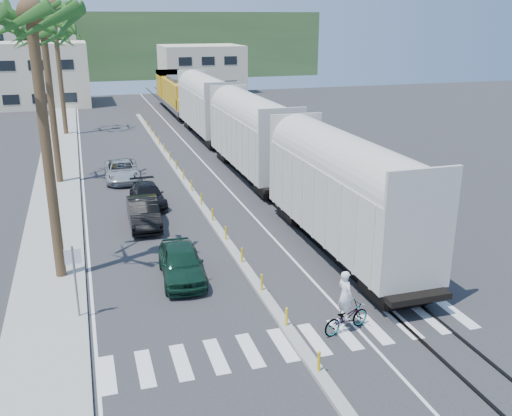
{
  "coord_description": "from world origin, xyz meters",
  "views": [
    {
      "loc": [
        -6.57,
        -18.41,
        10.91
      ],
      "look_at": [
        1.33,
        7.09,
        2.0
      ],
      "focal_mm": 40.0,
      "sensor_mm": 36.0,
      "label": 1
    }
  ],
  "objects_px": {
    "street_sign": "(75,272)",
    "car_second": "(144,213)",
    "cyclist": "(346,312)",
    "car_lead": "(181,263)"
  },
  "relations": [
    {
      "from": "car_lead",
      "to": "car_second",
      "type": "height_order",
      "value": "car_lead"
    },
    {
      "from": "cyclist",
      "to": "street_sign",
      "type": "bearing_deg",
      "value": 51.37
    },
    {
      "from": "street_sign",
      "to": "car_second",
      "type": "bearing_deg",
      "value": 69.7
    },
    {
      "from": "car_lead",
      "to": "car_second",
      "type": "relative_size",
      "value": 0.98
    },
    {
      "from": "cyclist",
      "to": "car_second",
      "type": "bearing_deg",
      "value": 6.49
    },
    {
      "from": "car_lead",
      "to": "car_second",
      "type": "xyz_separation_m",
      "value": [
        -0.79,
        7.3,
        -0.0
      ]
    },
    {
      "from": "street_sign",
      "to": "car_second",
      "type": "relative_size",
      "value": 0.64
    },
    {
      "from": "street_sign",
      "to": "car_second",
      "type": "height_order",
      "value": "street_sign"
    },
    {
      "from": "street_sign",
      "to": "car_lead",
      "type": "xyz_separation_m",
      "value": [
        4.37,
        2.38,
        -1.21
      ]
    },
    {
      "from": "car_second",
      "to": "cyclist",
      "type": "bearing_deg",
      "value": -65.63
    }
  ]
}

